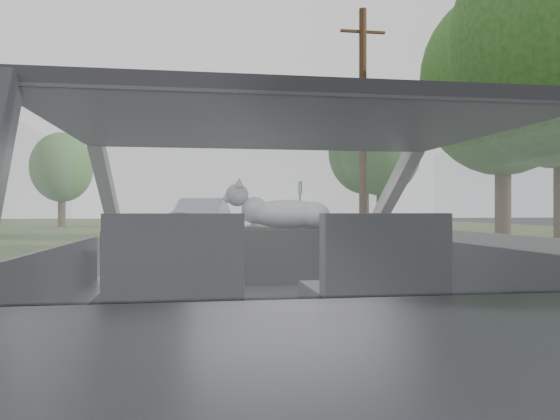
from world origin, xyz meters
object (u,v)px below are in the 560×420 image
object	(u,v)px
highway_sign	(300,207)
other_car	(201,219)
subject_car	(269,294)
utility_pole	(363,124)
cat	(287,212)

from	to	relation	value
highway_sign	other_car	bearing A→B (deg)	-130.44
subject_car	other_car	world-z (taller)	other_car
highway_sign	utility_pole	distance (m)	6.87
utility_pole	highway_sign	bearing A→B (deg)	102.43
cat	subject_car	bearing A→B (deg)	-98.00
other_car	utility_pole	world-z (taller)	utility_pole
subject_car	cat	xyz separation A→B (m)	(0.18, 0.58, 0.37)
utility_pole	cat	bearing A→B (deg)	-108.92
highway_sign	cat	bearing A→B (deg)	-99.46
subject_car	cat	distance (m)	0.71
highway_sign	utility_pole	size ratio (longest dim) A/B	0.28
cat	highway_sign	distance (m)	23.69
cat	utility_pole	bearing A→B (deg)	80.58
other_car	subject_car	bearing A→B (deg)	-79.24
utility_pole	other_car	bearing A→B (deg)	174.59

